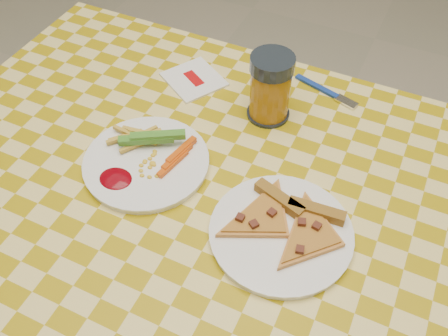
{
  "coord_description": "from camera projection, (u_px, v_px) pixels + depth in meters",
  "views": [
    {
      "loc": [
        0.22,
        -0.48,
        1.46
      ],
      "look_at": [
        -0.04,
        0.06,
        0.78
      ],
      "focal_mm": 40.0,
      "sensor_mm": 36.0,
      "label": 1
    }
  ],
  "objects": [
    {
      "name": "table",
      "position": [
        228.0,
        228.0,
        0.94
      ],
      "size": [
        1.28,
        0.88,
        0.76
      ],
      "color": "white",
      "rests_on": "ground"
    },
    {
      "name": "plate_left",
      "position": [
        147.0,
        163.0,
        0.94
      ],
      "size": [
        0.29,
        0.29,
        0.01
      ],
      "primitive_type": "cylinder",
      "rotation": [
        0.0,
        0.0,
        -0.27
      ],
      "color": "white",
      "rests_on": "table"
    },
    {
      "name": "plate_right",
      "position": [
        281.0,
        234.0,
        0.83
      ],
      "size": [
        0.27,
        0.27,
        0.01
      ],
      "primitive_type": "cylinder",
      "rotation": [
        0.0,
        0.0,
        0.13
      ],
      "color": "white",
      "rests_on": "table"
    },
    {
      "name": "fries_veggies",
      "position": [
        146.0,
        150.0,
        0.94
      ],
      "size": [
        0.19,
        0.17,
        0.04
      ],
      "color": "gold",
      "rests_on": "plate_left"
    },
    {
      "name": "pizza_slices",
      "position": [
        287.0,
        223.0,
        0.83
      ],
      "size": [
        0.24,
        0.22,
        0.02
      ],
      "color": "#D08640",
      "rests_on": "plate_right"
    },
    {
      "name": "drink_glass",
      "position": [
        270.0,
        88.0,
        0.98
      ],
      "size": [
        0.09,
        0.09,
        0.14
      ],
      "color": "black",
      "rests_on": "table"
    },
    {
      "name": "napkin",
      "position": [
        194.0,
        79.0,
        1.1
      ],
      "size": [
        0.16,
        0.16,
        0.01
      ],
      "rotation": [
        0.0,
        0.0,
        -0.55
      ],
      "color": "white",
      "rests_on": "table"
    },
    {
      "name": "fork",
      "position": [
        326.0,
        91.0,
        1.08
      ],
      "size": [
        0.15,
        0.06,
        0.01
      ],
      "rotation": [
        0.0,
        0.0,
        -0.29
      ],
      "color": "navy",
      "rests_on": "table"
    }
  ]
}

